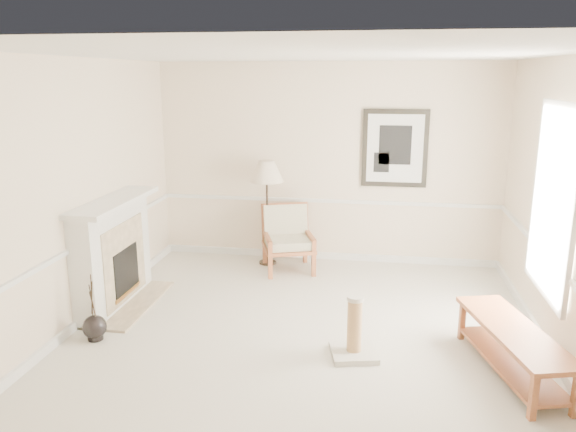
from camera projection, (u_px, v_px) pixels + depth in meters
The scene contains 8 objects.
ground at pixel (302, 340), 5.90m from camera, with size 5.50×5.50×0.00m, color silver.
room at pixel (318, 164), 5.49m from camera, with size 5.04×5.54×2.92m.
fireplace at pixel (114, 254), 6.68m from camera, with size 0.64×1.64×1.31m.
floor_vase at pixel (95, 328), 5.88m from camera, with size 0.25×0.25×0.73m.
armchair at pixel (287, 235), 8.00m from camera, with size 0.88×0.91×0.91m.
floor_lamp at pixel (267, 174), 7.98m from camera, with size 0.53×0.53×1.53m.
bench at pixel (513, 343), 5.18m from camera, with size 0.86×1.65×0.45m.
scratching_post at pixel (354, 337), 5.54m from camera, with size 0.53×0.53×0.63m.
Camera 1 is at (0.72, -5.35, 2.71)m, focal length 35.00 mm.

